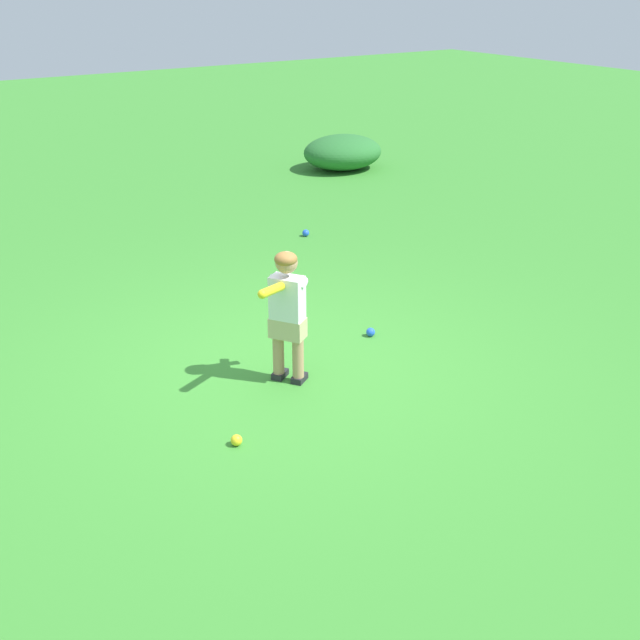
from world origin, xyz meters
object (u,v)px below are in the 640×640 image
play_ball_behind_batter (236,440)px  play_ball_by_bucket (306,233)px  play_ball_far_left (371,332)px  child_batter (287,305)px

play_ball_behind_batter → play_ball_by_bucket: bearing=141.5°
play_ball_far_left → play_ball_by_bucket: 2.92m
play_ball_far_left → play_ball_by_bucket: play_ball_by_bucket is taller
child_batter → play_ball_by_bucket: (-3.02, 2.09, -0.61)m
child_batter → play_ball_far_left: 1.24m
child_batter → play_ball_by_bucket: size_ratio=12.72×
play_ball_by_bucket → play_ball_behind_batter: 4.62m
play_ball_far_left → play_ball_by_bucket: size_ratio=0.94×
play_ball_by_bucket → play_ball_behind_batter: play_ball_by_bucket is taller
child_batter → play_ball_behind_batter: child_batter is taller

